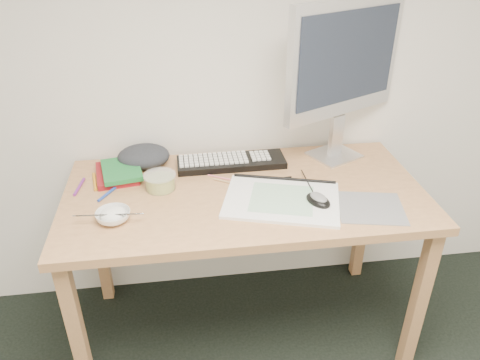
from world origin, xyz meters
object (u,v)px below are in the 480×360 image
Objects in this scene: sketchpad at (282,200)px; monitor at (344,63)px; rice_bowl at (113,216)px; keyboard at (231,162)px; desk at (245,208)px.

monitor reaches higher than sketchpad.
rice_bowl is at bearing -159.44° from sketchpad.
rice_bowl reaches higher than keyboard.
monitor is (0.47, 0.02, 0.40)m from keyboard.
desk is 0.52m from rice_bowl.
monitor is at bearing 2.16° from keyboard.
keyboard is 3.79× the size of rice_bowl.
monitor reaches higher than keyboard.
desk is 0.24m from keyboard.
monitor is (0.44, 0.24, 0.50)m from desk.
sketchpad is 0.92× the size of keyboard.
monitor is at bearing 22.43° from rice_bowl.
desk is at bearing -83.88° from keyboard.
rice_bowl is at bearing -163.99° from desk.
desk is 11.54× the size of rice_bowl.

